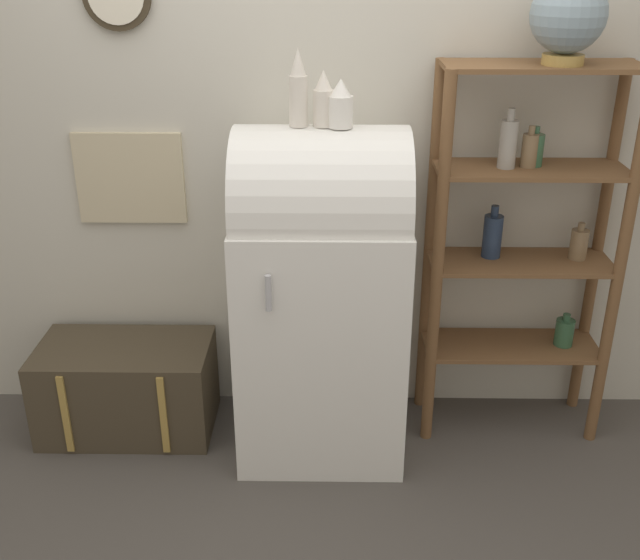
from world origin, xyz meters
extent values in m
plane|color=#4C4742|center=(0.00, 0.00, 0.00)|extent=(12.00, 12.00, 0.00)
cube|color=beige|center=(0.00, 0.58, 1.35)|extent=(7.00, 0.05, 2.70)
cube|color=#C6B793|center=(-0.84, 0.54, 1.13)|extent=(0.47, 0.02, 0.40)
cube|color=white|center=(0.00, 0.23, 0.54)|extent=(0.70, 0.64, 1.08)
cylinder|color=white|center=(0.00, 0.23, 1.12)|extent=(0.68, 0.61, 0.61)
cylinder|color=#B7B7BC|center=(-0.19, -0.11, 0.89)|extent=(0.02, 0.02, 0.14)
cube|color=#423828|center=(-0.89, 0.29, 0.21)|extent=(0.77, 0.43, 0.42)
cube|color=#AD8942|center=(-1.10, 0.07, 0.21)|extent=(0.03, 0.01, 0.38)
cube|color=#AD8942|center=(-0.68, 0.07, 0.21)|extent=(0.03, 0.01, 0.38)
cylinder|color=brown|center=(0.48, 0.23, 0.82)|extent=(0.05, 0.05, 1.64)
cylinder|color=brown|center=(1.23, 0.23, 0.82)|extent=(0.05, 0.05, 1.64)
cylinder|color=brown|center=(0.48, 0.51, 0.82)|extent=(0.05, 0.05, 1.64)
cylinder|color=brown|center=(1.23, 0.51, 0.82)|extent=(0.05, 0.05, 1.64)
cube|color=brown|center=(0.85, 0.37, 0.40)|extent=(0.78, 0.30, 0.02)
cube|color=brown|center=(0.85, 0.37, 0.81)|extent=(0.78, 0.30, 0.02)
cube|color=brown|center=(0.85, 0.37, 1.22)|extent=(0.78, 0.30, 0.02)
cube|color=brown|center=(0.85, 0.37, 1.63)|extent=(0.78, 0.30, 0.02)
cylinder|color=#23334C|center=(0.73, 0.41, 0.91)|extent=(0.08, 0.08, 0.19)
cylinder|color=#23334C|center=(0.73, 0.41, 1.03)|extent=(0.03, 0.03, 0.05)
cylinder|color=#7F6647|center=(0.84, 0.37, 1.30)|extent=(0.06, 0.06, 0.14)
cylinder|color=#7F6647|center=(0.84, 0.37, 1.38)|extent=(0.03, 0.03, 0.03)
cylinder|color=#335B3D|center=(0.86, 0.39, 1.30)|extent=(0.08, 0.08, 0.13)
cylinder|color=#335B3D|center=(0.86, 0.39, 1.38)|extent=(0.03, 0.03, 0.03)
cylinder|color=#7F6647|center=(1.10, 0.39, 0.89)|extent=(0.08, 0.08, 0.13)
cylinder|color=#7F6647|center=(1.10, 0.39, 0.97)|extent=(0.03, 0.03, 0.03)
cylinder|color=#335B3D|center=(1.09, 0.37, 0.47)|extent=(0.08, 0.08, 0.12)
cylinder|color=#335B3D|center=(1.09, 0.37, 0.55)|extent=(0.03, 0.03, 0.03)
cylinder|color=#9E998E|center=(0.75, 0.36, 1.33)|extent=(0.07, 0.07, 0.19)
cylinder|color=#9E998E|center=(0.75, 0.36, 1.45)|extent=(0.03, 0.03, 0.05)
cylinder|color=#AD8942|center=(0.91, 0.33, 1.66)|extent=(0.16, 0.16, 0.04)
sphere|color=#7F939E|center=(0.91, 0.33, 1.82)|extent=(0.28, 0.28, 0.28)
cylinder|color=silver|center=(-0.09, 0.23, 1.52)|extent=(0.07, 0.07, 0.19)
cone|color=silver|center=(-0.09, 0.23, 1.67)|extent=(0.06, 0.06, 0.10)
cylinder|color=silver|center=(0.01, 0.23, 1.50)|extent=(0.08, 0.08, 0.14)
cone|color=silver|center=(0.01, 0.23, 1.60)|extent=(0.07, 0.07, 0.07)
cylinder|color=white|center=(0.07, 0.21, 1.49)|extent=(0.09, 0.09, 0.12)
cone|color=white|center=(0.07, 0.21, 1.58)|extent=(0.08, 0.08, 0.06)
camera|label=1|loc=(0.04, -2.60, 2.07)|focal=42.00mm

